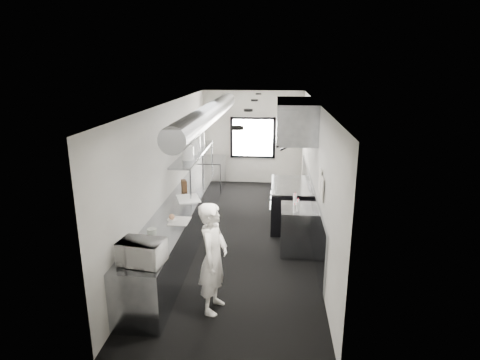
% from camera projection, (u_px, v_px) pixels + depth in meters
% --- Properties ---
extents(floor, '(3.00, 8.00, 0.01)m').
position_uv_depth(floor, '(241.00, 234.00, 8.67)').
color(floor, black).
rests_on(floor, ground).
extents(ceiling, '(3.00, 8.00, 0.01)m').
position_uv_depth(ceiling, '(242.00, 103.00, 7.89)').
color(ceiling, silver).
rests_on(ceiling, wall_back).
extents(wall_back, '(3.00, 0.02, 2.80)m').
position_uv_depth(wall_back, '(253.00, 138.00, 12.11)').
color(wall_back, beige).
rests_on(wall_back, floor).
extents(wall_front, '(3.00, 0.02, 2.80)m').
position_uv_depth(wall_front, '(211.00, 264.00, 4.45)').
color(wall_front, beige).
rests_on(wall_front, floor).
extents(wall_left, '(0.02, 8.00, 2.80)m').
position_uv_depth(wall_left, '(170.00, 170.00, 8.41)').
color(wall_left, beige).
rests_on(wall_left, floor).
extents(wall_right, '(0.02, 8.00, 2.80)m').
position_uv_depth(wall_right, '(315.00, 173.00, 8.15)').
color(wall_right, beige).
rests_on(wall_right, floor).
extents(wall_cladding, '(0.03, 5.50, 1.10)m').
position_uv_depth(wall_cladding, '(311.00, 208.00, 8.68)').
color(wall_cladding, gray).
rests_on(wall_cladding, wall_right).
extents(hvac_duct, '(0.40, 6.40, 0.40)m').
position_uv_depth(hvac_duct, '(210.00, 113.00, 8.40)').
color(hvac_duct, gray).
rests_on(hvac_duct, ceiling).
extents(service_window, '(1.36, 0.05, 1.25)m').
position_uv_depth(service_window, '(253.00, 138.00, 12.07)').
color(service_window, white).
rests_on(service_window, wall_back).
extents(exhaust_hood, '(0.81, 2.20, 0.88)m').
position_uv_depth(exhaust_hood, '(295.00, 120.00, 8.58)').
color(exhaust_hood, gray).
rests_on(exhaust_hood, ceiling).
extents(prep_counter, '(0.70, 6.00, 0.90)m').
position_uv_depth(prep_counter, '(183.00, 222.00, 8.16)').
color(prep_counter, gray).
rests_on(prep_counter, floor).
extents(pass_shelf, '(0.45, 3.00, 0.68)m').
position_uv_depth(pass_shelf, '(194.00, 154.00, 9.30)').
color(pass_shelf, gray).
rests_on(pass_shelf, prep_counter).
extents(range, '(0.88, 1.60, 0.94)m').
position_uv_depth(range, '(290.00, 204.00, 9.12)').
color(range, black).
rests_on(range, floor).
extents(bottle_station, '(0.65, 0.80, 0.90)m').
position_uv_depth(bottle_station, '(297.00, 229.00, 7.78)').
color(bottle_station, gray).
rests_on(bottle_station, floor).
extents(far_work_table, '(0.70, 1.20, 0.90)m').
position_uv_depth(far_work_table, '(212.00, 174.00, 11.70)').
color(far_work_table, gray).
rests_on(far_work_table, floor).
extents(notice_sheet_a, '(0.02, 0.28, 0.38)m').
position_uv_depth(notice_sheet_a, '(320.00, 180.00, 6.95)').
color(notice_sheet_a, white).
rests_on(notice_sheet_a, wall_right).
extents(notice_sheet_b, '(0.02, 0.28, 0.38)m').
position_uv_depth(notice_sheet_b, '(322.00, 189.00, 6.63)').
color(notice_sheet_b, white).
rests_on(notice_sheet_b, wall_right).
extents(line_cook, '(0.51, 0.68, 1.68)m').
position_uv_depth(line_cook, '(213.00, 258.00, 5.80)').
color(line_cook, white).
rests_on(line_cook, floor).
extents(microwave, '(0.61, 0.50, 0.33)m').
position_uv_depth(microwave, '(142.00, 252.00, 5.47)').
color(microwave, white).
rests_on(microwave, prep_counter).
extents(deli_tub_a, '(0.17, 0.17, 0.09)m').
position_uv_depth(deli_tub_a, '(143.00, 242.00, 6.06)').
color(deli_tub_a, '#A6AFA1').
rests_on(deli_tub_a, prep_counter).
extents(deli_tub_b, '(0.16, 0.16, 0.11)m').
position_uv_depth(deli_tub_b, '(152.00, 232.00, 6.41)').
color(deli_tub_b, '#A6AFA1').
rests_on(deli_tub_b, prep_counter).
extents(newspaper, '(0.35, 0.43, 0.01)m').
position_uv_depth(newspaper, '(179.00, 221.00, 6.98)').
color(newspaper, silver).
rests_on(newspaper, prep_counter).
extents(small_plate, '(0.20, 0.20, 0.01)m').
position_uv_depth(small_plate, '(172.00, 220.00, 7.04)').
color(small_plate, white).
rests_on(small_plate, prep_counter).
extents(pastry, '(0.10, 0.10, 0.10)m').
position_uv_depth(pastry, '(172.00, 217.00, 7.02)').
color(pastry, tan).
rests_on(pastry, small_plate).
extents(cutting_board, '(0.61, 0.69, 0.02)m').
position_uv_depth(cutting_board, '(188.00, 199.00, 8.14)').
color(cutting_board, white).
rests_on(cutting_board, prep_counter).
extents(knife_block, '(0.17, 0.23, 0.23)m').
position_uv_depth(knife_block, '(184.00, 186.00, 8.65)').
color(knife_block, brown).
rests_on(knife_block, prep_counter).
extents(plate_stack_a, '(0.28, 0.28, 0.29)m').
position_uv_depth(plate_stack_a, '(188.00, 153.00, 8.53)').
color(plate_stack_a, white).
rests_on(plate_stack_a, pass_shelf).
extents(plate_stack_b, '(0.32, 0.32, 0.33)m').
position_uv_depth(plate_stack_b, '(192.00, 147.00, 9.05)').
color(plate_stack_b, white).
rests_on(plate_stack_b, pass_shelf).
extents(plate_stack_c, '(0.29, 0.29, 0.37)m').
position_uv_depth(plate_stack_c, '(195.00, 143.00, 9.37)').
color(plate_stack_c, white).
rests_on(plate_stack_c, pass_shelf).
extents(plate_stack_d, '(0.30, 0.30, 0.38)m').
position_uv_depth(plate_stack_d, '(200.00, 138.00, 9.99)').
color(plate_stack_d, white).
rests_on(plate_stack_d, pass_shelf).
extents(squeeze_bottle_a, '(0.06, 0.06, 0.16)m').
position_uv_depth(squeeze_bottle_a, '(295.00, 209.00, 7.38)').
color(squeeze_bottle_a, white).
rests_on(squeeze_bottle_a, bottle_station).
extents(squeeze_bottle_b, '(0.08, 0.08, 0.19)m').
position_uv_depth(squeeze_bottle_b, '(297.00, 206.00, 7.45)').
color(squeeze_bottle_b, white).
rests_on(squeeze_bottle_b, bottle_station).
extents(squeeze_bottle_c, '(0.07, 0.07, 0.16)m').
position_uv_depth(squeeze_bottle_c, '(298.00, 203.00, 7.65)').
color(squeeze_bottle_c, white).
rests_on(squeeze_bottle_c, bottle_station).
extents(squeeze_bottle_d, '(0.06, 0.06, 0.18)m').
position_uv_depth(squeeze_bottle_d, '(295.00, 200.00, 7.82)').
color(squeeze_bottle_d, white).
rests_on(squeeze_bottle_d, bottle_station).
extents(squeeze_bottle_e, '(0.07, 0.07, 0.20)m').
position_uv_depth(squeeze_bottle_e, '(295.00, 198.00, 7.88)').
color(squeeze_bottle_e, white).
rests_on(squeeze_bottle_e, bottle_station).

